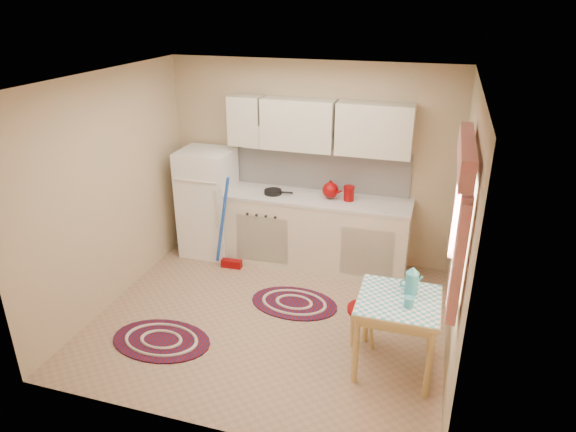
% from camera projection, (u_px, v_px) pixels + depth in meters
% --- Properties ---
extents(room_shell, '(3.64, 3.60, 2.52)m').
position_uv_depth(room_shell, '(291.00, 170.00, 5.05)').
color(room_shell, tan).
rests_on(room_shell, ground).
extents(fridge, '(0.65, 0.60, 1.40)m').
position_uv_depth(fridge, '(208.00, 203.00, 6.67)').
color(fridge, white).
rests_on(fridge, ground).
extents(broom, '(0.29, 0.13, 1.20)m').
position_uv_depth(broom, '(230.00, 224.00, 6.29)').
color(broom, '#1C4AB3').
rests_on(broom, ground).
extents(base_cabinets, '(2.25, 0.60, 0.88)m').
position_uv_depth(base_cabinets, '(317.00, 233.00, 6.43)').
color(base_cabinets, beige).
rests_on(base_cabinets, ground).
extents(countertop, '(2.27, 0.62, 0.04)m').
position_uv_depth(countertop, '(318.00, 199.00, 6.25)').
color(countertop, silver).
rests_on(countertop, base_cabinets).
extents(frying_pan, '(0.24, 0.24, 0.05)m').
position_uv_depth(frying_pan, '(273.00, 192.00, 6.34)').
color(frying_pan, black).
rests_on(frying_pan, countertop).
extents(red_kettle, '(0.28, 0.27, 0.22)m').
position_uv_depth(red_kettle, '(330.00, 190.00, 6.16)').
color(red_kettle, '#7D0405').
rests_on(red_kettle, countertop).
extents(red_canister, '(0.13, 0.13, 0.16)m').
position_uv_depth(red_canister, '(349.00, 194.00, 6.11)').
color(red_canister, '#7D0405').
rests_on(red_canister, countertop).
extents(table, '(0.72, 0.72, 0.72)m').
position_uv_depth(table, '(396.00, 334.00, 4.64)').
color(table, '#DEBA6F').
rests_on(table, ground).
extents(stool, '(0.37, 0.37, 0.42)m').
position_uv_depth(stool, '(363.00, 326.00, 5.00)').
color(stool, '#7D0405').
rests_on(stool, ground).
extents(coffee_pot, '(0.18, 0.17, 0.29)m').
position_uv_depth(coffee_pot, '(412.00, 280.00, 4.52)').
color(coffee_pot, teal).
rests_on(coffee_pot, table).
extents(mug, '(0.10, 0.10, 0.10)m').
position_uv_depth(mug, '(409.00, 303.00, 4.37)').
color(mug, teal).
rests_on(mug, table).
extents(rug_center, '(1.00, 0.69, 0.02)m').
position_uv_depth(rug_center, '(294.00, 303.00, 5.74)').
color(rug_center, '#650B0C').
rests_on(rug_center, ground).
extents(rug_left, '(1.02, 0.69, 0.02)m').
position_uv_depth(rug_left, '(161.00, 340.00, 5.12)').
color(rug_left, '#650B0C').
rests_on(rug_left, ground).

